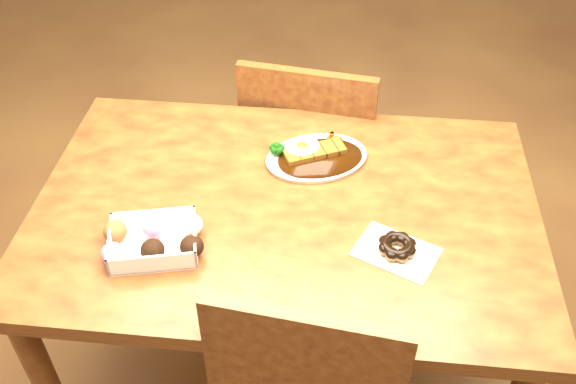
# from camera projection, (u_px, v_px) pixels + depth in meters

# --- Properties ---
(ground) EXTENTS (6.00, 6.00, 0.00)m
(ground) POSITION_uv_depth(u_px,v_px,m) (286.00, 378.00, 2.03)
(ground) COLOR brown
(ground) RESTS_ON ground
(table) EXTENTS (1.20, 0.80, 0.75)m
(table) POSITION_uv_depth(u_px,v_px,m) (286.00, 234.00, 1.59)
(table) COLOR #4B1E0F
(table) RESTS_ON ground
(chair_far) EXTENTS (0.47, 0.47, 0.87)m
(chair_far) POSITION_uv_depth(u_px,v_px,m) (313.00, 156.00, 2.10)
(chair_far) COLOR #4B1E0F
(chair_far) RESTS_ON ground
(katsu_curry_plate) EXTENTS (0.31, 0.27, 0.05)m
(katsu_curry_plate) POSITION_uv_depth(u_px,v_px,m) (315.00, 155.00, 1.65)
(katsu_curry_plate) COLOR white
(katsu_curry_plate) RESTS_ON table
(donut_box) EXTENTS (0.23, 0.19, 0.05)m
(donut_box) POSITION_uv_depth(u_px,v_px,m) (153.00, 240.00, 1.40)
(donut_box) COLOR white
(donut_box) RESTS_ON table
(pon_de_ring) EXTENTS (0.21, 0.18, 0.03)m
(pon_de_ring) POSITION_uv_depth(u_px,v_px,m) (397.00, 247.00, 1.40)
(pon_de_ring) COLOR silver
(pon_de_ring) RESTS_ON table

